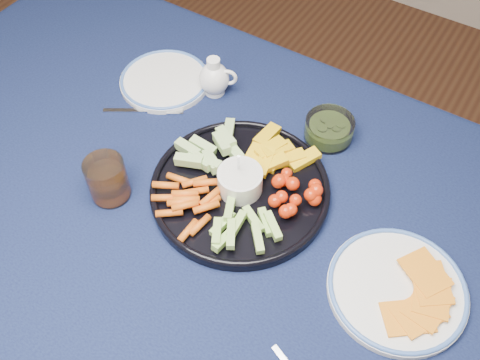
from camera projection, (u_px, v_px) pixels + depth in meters
The scene contains 8 objects.
dining_table at pixel (205, 245), 1.08m from camera, with size 1.67×1.07×0.75m.
crudite_platter at pixel (239, 186), 1.04m from camera, with size 0.35×0.35×0.11m.
creamer_pitcher at pixel (215, 78), 1.20m from camera, with size 0.08×0.07×0.09m.
pickle_bowl at pixel (329, 130), 1.13m from camera, with size 0.10×0.10×0.05m.
cheese_plate at pixel (398, 288), 0.92m from camera, with size 0.24×0.24×0.03m.
juice_tumbler at pixel (108, 181), 1.02m from camera, with size 0.08×0.08×0.09m.
fork_left at pixel (150, 111), 1.19m from camera, with size 0.16×0.11×0.00m.
side_plate_extra at pixel (165, 80), 1.24m from camera, with size 0.21×0.21×0.02m.
Camera 1 is at (0.36, -0.43, 1.60)m, focal length 40.00 mm.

